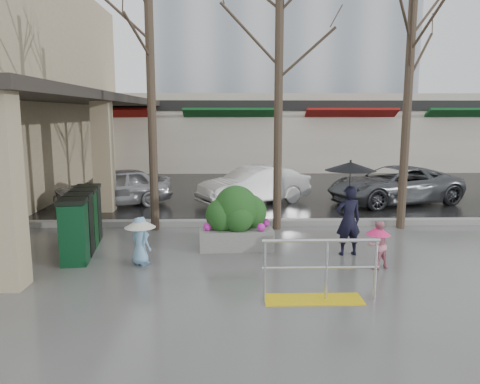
{
  "coord_description": "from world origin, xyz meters",
  "views": [
    {
      "loc": [
        -0.09,
        -8.4,
        3.01
      ],
      "look_at": [
        0.18,
        1.75,
        1.3
      ],
      "focal_mm": 35.0,
      "sensor_mm": 36.0,
      "label": 1
    }
  ],
  "objects_px": {
    "tree_west": "(149,28)",
    "woman": "(349,198)",
    "child_pink": "(378,242)",
    "child_blue": "(140,235)",
    "tree_midwest": "(280,22)",
    "car_a": "(113,187)",
    "tree_mideast": "(411,38)",
    "news_boxes": "(82,221)",
    "handrail": "(318,278)",
    "car_b": "(254,185)",
    "planter": "(236,218)",
    "car_c": "(394,185)"
  },
  "relations": [
    {
      "from": "tree_west",
      "to": "woman",
      "type": "distance_m",
      "value": 6.35
    },
    {
      "from": "child_pink",
      "to": "child_blue",
      "type": "distance_m",
      "value": 4.69
    },
    {
      "from": "tree_west",
      "to": "tree_midwest",
      "type": "bearing_deg",
      "value": 0.0
    },
    {
      "from": "child_blue",
      "to": "car_a",
      "type": "height_order",
      "value": "car_a"
    },
    {
      "from": "tree_west",
      "to": "tree_midwest",
      "type": "relative_size",
      "value": 0.97
    },
    {
      "from": "child_blue",
      "to": "car_a",
      "type": "xyz_separation_m",
      "value": [
        -1.99,
        6.04,
        0.02
      ]
    },
    {
      "from": "tree_mideast",
      "to": "news_boxes",
      "type": "distance_m",
      "value": 9.05
    },
    {
      "from": "child_pink",
      "to": "handrail",
      "type": "bearing_deg",
      "value": 26.54
    },
    {
      "from": "woman",
      "to": "car_b",
      "type": "distance_m",
      "value": 6.11
    },
    {
      "from": "news_boxes",
      "to": "child_pink",
      "type": "bearing_deg",
      "value": -19.37
    },
    {
      "from": "child_pink",
      "to": "car_a",
      "type": "bearing_deg",
      "value": -63.86
    },
    {
      "from": "news_boxes",
      "to": "planter",
      "type": "bearing_deg",
      "value": -4.43
    },
    {
      "from": "tree_midwest",
      "to": "car_b",
      "type": "distance_m",
      "value": 5.8
    },
    {
      "from": "child_blue",
      "to": "woman",
      "type": "bearing_deg",
      "value": -130.44
    },
    {
      "from": "tree_mideast",
      "to": "woman",
      "type": "height_order",
      "value": "tree_mideast"
    },
    {
      "from": "child_pink",
      "to": "car_b",
      "type": "relative_size",
      "value": 0.25
    },
    {
      "from": "handrail",
      "to": "tree_west",
      "type": "distance_m",
      "value": 7.52
    },
    {
      "from": "child_pink",
      "to": "news_boxes",
      "type": "distance_m",
      "value": 6.27
    },
    {
      "from": "handrail",
      "to": "car_a",
      "type": "height_order",
      "value": "car_a"
    },
    {
      "from": "tree_west",
      "to": "news_boxes",
      "type": "height_order",
      "value": "tree_west"
    },
    {
      "from": "car_b",
      "to": "car_c",
      "type": "distance_m",
      "value": 4.72
    },
    {
      "from": "planter",
      "to": "car_c",
      "type": "bearing_deg",
      "value": 43.73
    },
    {
      "from": "handrail",
      "to": "woman",
      "type": "relative_size",
      "value": 0.92
    },
    {
      "from": "handrail",
      "to": "planter",
      "type": "bearing_deg",
      "value": 112.48
    },
    {
      "from": "woman",
      "to": "car_b",
      "type": "bearing_deg",
      "value": -82.06
    },
    {
      "from": "planter",
      "to": "car_b",
      "type": "height_order",
      "value": "planter"
    },
    {
      "from": "child_blue",
      "to": "car_c",
      "type": "distance_m",
      "value": 9.69
    },
    {
      "from": "woman",
      "to": "news_boxes",
      "type": "bearing_deg",
      "value": -12.45
    },
    {
      "from": "planter",
      "to": "child_blue",
      "type": "bearing_deg",
      "value": -149.6
    },
    {
      "from": "tree_midwest",
      "to": "tree_mideast",
      "type": "xyz_separation_m",
      "value": [
        3.3,
        -0.0,
        -0.37
      ]
    },
    {
      "from": "tree_mideast",
      "to": "planter",
      "type": "relative_size",
      "value": 3.87
    },
    {
      "from": "planter",
      "to": "car_a",
      "type": "height_order",
      "value": "planter"
    },
    {
      "from": "tree_mideast",
      "to": "child_pink",
      "type": "relative_size",
      "value": 6.84
    },
    {
      "from": "news_boxes",
      "to": "tree_mideast",
      "type": "bearing_deg",
      "value": 6.65
    },
    {
      "from": "tree_west",
      "to": "child_blue",
      "type": "distance_m",
      "value": 5.33
    },
    {
      "from": "car_b",
      "to": "tree_midwest",
      "type": "bearing_deg",
      "value": -21.76
    },
    {
      "from": "tree_midwest",
      "to": "car_a",
      "type": "xyz_separation_m",
      "value": [
        -5.03,
        3.15,
        -4.6
      ]
    },
    {
      "from": "handrail",
      "to": "planter",
      "type": "height_order",
      "value": "planter"
    },
    {
      "from": "woman",
      "to": "child_blue",
      "type": "height_order",
      "value": "woman"
    },
    {
      "from": "tree_mideast",
      "to": "car_c",
      "type": "height_order",
      "value": "tree_mideast"
    },
    {
      "from": "car_a",
      "to": "car_c",
      "type": "relative_size",
      "value": 0.82
    },
    {
      "from": "car_b",
      "to": "child_blue",
      "type": "bearing_deg",
      "value": -50.83
    },
    {
      "from": "tree_west",
      "to": "tree_mideast",
      "type": "relative_size",
      "value": 1.05
    },
    {
      "from": "handrail",
      "to": "tree_west",
      "type": "xyz_separation_m",
      "value": [
        -3.36,
        4.8,
        4.71
      ]
    },
    {
      "from": "tree_midwest",
      "to": "planter",
      "type": "relative_size",
      "value": 4.16
    },
    {
      "from": "tree_west",
      "to": "tree_mideast",
      "type": "distance_m",
      "value": 6.5
    },
    {
      "from": "child_blue",
      "to": "tree_mideast",
      "type": "bearing_deg",
      "value": -113.2
    },
    {
      "from": "handrail",
      "to": "woman",
      "type": "distance_m",
      "value": 2.83
    },
    {
      "from": "tree_mideast",
      "to": "handrail",
      "type": "bearing_deg",
      "value": -123.19
    },
    {
      "from": "tree_midwest",
      "to": "car_b",
      "type": "xyz_separation_m",
      "value": [
        -0.41,
        3.5,
        -4.6
      ]
    }
  ]
}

